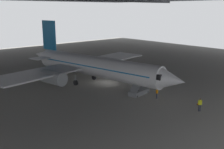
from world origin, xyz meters
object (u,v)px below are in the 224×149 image
(airplane_main, at_px, (92,66))
(boarding_stairs, at_px, (139,90))
(traffic_cone_orange, at_px, (198,103))
(baggage_tug, at_px, (74,69))
(crew_worker_near_nose, at_px, (200,104))
(crew_worker_by_stairs, at_px, (157,93))

(airplane_main, bearing_deg, boarding_stairs, -77.92)
(airplane_main, distance_m, traffic_cone_orange, 18.53)
(traffic_cone_orange, distance_m, baggage_tug, 28.38)
(airplane_main, bearing_deg, crew_worker_near_nose, -82.43)
(airplane_main, xyz_separation_m, crew_worker_near_nose, (2.53, -19.06, -2.28))
(boarding_stairs, distance_m, traffic_cone_orange, 9.01)
(boarding_stairs, bearing_deg, crew_worker_by_stairs, -82.05)
(crew_worker_near_nose, height_order, crew_worker_by_stairs, crew_worker_near_nose)
(airplane_main, bearing_deg, baggage_tug, 73.44)
(airplane_main, height_order, crew_worker_near_nose, airplane_main)
(boarding_stairs, distance_m, baggage_tug, 19.77)
(crew_worker_near_nose, relative_size, crew_worker_by_stairs, 1.09)
(traffic_cone_orange, bearing_deg, crew_worker_near_nose, -146.11)
(boarding_stairs, height_order, baggage_tug, boarding_stairs)
(boarding_stairs, relative_size, crew_worker_near_nose, 2.56)
(boarding_stairs, height_order, traffic_cone_orange, boarding_stairs)
(airplane_main, distance_m, boarding_stairs, 9.65)
(crew_worker_near_nose, distance_m, baggage_tug, 29.71)
(boarding_stairs, relative_size, crew_worker_by_stairs, 2.78)
(boarding_stairs, xyz_separation_m, baggage_tug, (1.22, 19.73, -0.19))
(boarding_stairs, height_order, crew_worker_by_stairs, boarding_stairs)
(boarding_stairs, bearing_deg, traffic_cone_orange, -73.22)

